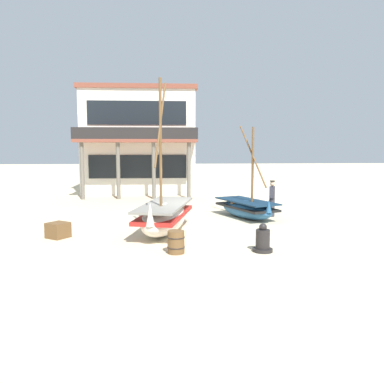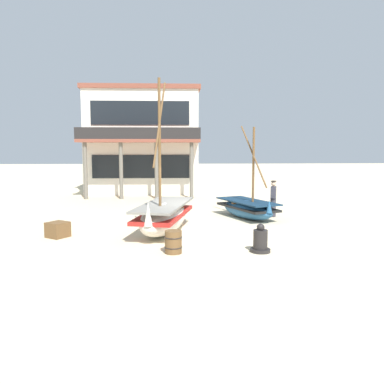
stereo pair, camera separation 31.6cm
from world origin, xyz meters
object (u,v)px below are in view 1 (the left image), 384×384
at_px(fishing_boat_centre_large, 164,216).
at_px(cargo_crate, 58,230).
at_px(capstan_winch, 263,241).
at_px(wooden_barrel, 176,242).
at_px(harbor_building_main, 140,141).
at_px(fishing_boat_near_left, 247,208).
at_px(fisherman_by_hull, 272,199).

relative_size(fishing_boat_centre_large, cargo_crate, 8.54).
bearing_deg(fishing_boat_centre_large, capstan_winch, -44.08).
distance_m(wooden_barrel, cargo_crate, 4.79).
distance_m(wooden_barrel, harbor_building_main, 18.32).
bearing_deg(fishing_boat_centre_large, harbor_building_main, 96.60).
bearing_deg(cargo_crate, wooden_barrel, -29.90).
bearing_deg(cargo_crate, fishing_boat_near_left, 24.73).
relative_size(fisherman_by_hull, capstan_winch, 1.89).
distance_m(fisherman_by_hull, wooden_barrel, 7.72).
relative_size(fishing_boat_near_left, fisherman_by_hull, 2.48).
bearing_deg(fishing_boat_near_left, fisherman_by_hull, 12.92).
distance_m(capstan_winch, wooden_barrel, 2.69).
xyz_separation_m(cargo_crate, harbor_building_main, (2.07, 15.52, 3.38)).
distance_m(fisherman_by_hull, harbor_building_main, 13.83).
bearing_deg(fisherman_by_hull, fishing_boat_near_left, -167.08).
distance_m(fishing_boat_centre_large, cargo_crate, 3.86).
bearing_deg(harbor_building_main, fisherman_by_hull, -60.22).
xyz_separation_m(fishing_boat_near_left, wooden_barrel, (-3.40, -5.86, -0.11)).
height_order(fishing_boat_near_left, harbor_building_main, harbor_building_main).
bearing_deg(cargo_crate, harbor_building_main, 82.39).
distance_m(fishing_boat_near_left, cargo_crate, 8.31).
bearing_deg(fisherman_by_hull, cargo_crate, -156.85).
bearing_deg(fishing_boat_near_left, cargo_crate, -155.27).
height_order(fishing_boat_near_left, cargo_crate, fishing_boat_near_left).
xyz_separation_m(fishing_boat_near_left, harbor_building_main, (-5.48, 12.04, 3.20)).
xyz_separation_m(fishing_boat_near_left, cargo_crate, (-7.55, -3.48, -0.19)).
distance_m(fishing_boat_near_left, wooden_barrel, 6.78).
bearing_deg(harbor_building_main, cargo_crate, -97.61).
xyz_separation_m(fishing_boat_centre_large, wooden_barrel, (0.35, -2.96, -0.28)).
bearing_deg(wooden_barrel, cargo_crate, 150.10).
relative_size(fishing_boat_centre_large, capstan_winch, 6.33).
bearing_deg(cargo_crate, fisherman_by_hull, 23.15).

